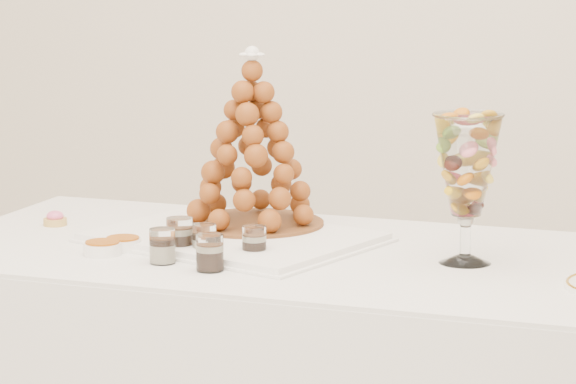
% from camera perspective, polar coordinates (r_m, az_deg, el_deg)
% --- Properties ---
extents(lace_tray, '(0.67, 0.58, 0.02)m').
position_cam_1_polar(lace_tray, '(3.09, -2.29, -1.91)').
color(lace_tray, white).
rests_on(lace_tray, buffet_table).
extents(macaron_vase, '(0.14, 0.14, 0.32)m').
position_cam_1_polar(macaron_vase, '(2.87, 7.50, 1.03)').
color(macaron_vase, white).
rests_on(macaron_vase, buffet_table).
extents(pink_tart, '(0.06, 0.06, 0.04)m').
position_cam_1_polar(pink_tart, '(3.31, -9.72, -1.13)').
color(pink_tart, tan).
rests_on(pink_tart, buffet_table).
extents(verrine_a, '(0.07, 0.07, 0.08)m').
position_cam_1_polar(verrine_a, '(2.97, -4.55, -1.83)').
color(verrine_a, white).
rests_on(verrine_a, buffet_table).
extents(verrine_b, '(0.05, 0.05, 0.07)m').
position_cam_1_polar(verrine_b, '(2.94, -3.52, -2.02)').
color(verrine_b, white).
rests_on(verrine_b, buffet_table).
extents(verrine_c, '(0.06, 0.06, 0.07)m').
position_cam_1_polar(verrine_c, '(2.92, -1.42, -2.12)').
color(verrine_c, white).
rests_on(verrine_c, buffet_table).
extents(verrine_d, '(0.07, 0.07, 0.07)m').
position_cam_1_polar(verrine_d, '(2.88, -5.28, -2.26)').
color(verrine_d, white).
rests_on(verrine_d, buffet_table).
extents(verrine_e, '(0.06, 0.06, 0.08)m').
position_cam_1_polar(verrine_e, '(2.81, -3.29, -2.55)').
color(verrine_e, white).
rests_on(verrine_e, buffet_table).
extents(ramekin_back, '(0.08, 0.08, 0.03)m').
position_cam_1_polar(ramekin_back, '(3.02, -6.92, -2.19)').
color(ramekin_back, white).
rests_on(ramekin_back, buffet_table).
extents(ramekin_front, '(0.08, 0.08, 0.03)m').
position_cam_1_polar(ramekin_front, '(2.98, -7.77, -2.37)').
color(ramekin_front, white).
rests_on(ramekin_front, buffet_table).
extents(croquembouche, '(0.33, 0.33, 0.41)m').
position_cam_1_polar(croquembouche, '(3.14, -1.50, 2.24)').
color(croquembouche, brown).
rests_on(croquembouche, lace_tray).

